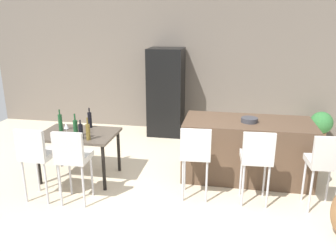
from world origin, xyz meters
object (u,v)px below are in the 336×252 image
wine_bottle_right (76,128)px  wine_bottle_left (60,122)px  wine_bottle_far (90,120)px  wine_bottle_middle (88,132)px  dining_chair_far (72,155)px  bar_chair_left (196,152)px  dining_table (79,138)px  dining_chair_near (36,153)px  wine_glass_near (66,126)px  refrigerator (166,92)px  potted_plant (321,125)px  bar_chair_right (326,161)px  bar_chair_middle (257,156)px  fruit_bowl (249,120)px  kitchen_island (246,149)px  wine_bottle_end (81,131)px

wine_bottle_right → wine_bottle_left: (-0.36, 0.22, 0.00)m
wine_bottle_far → wine_bottle_right: bearing=-93.1°
wine_bottle_right → wine_bottle_middle: (0.23, -0.09, -0.01)m
dining_chair_far → bar_chair_left: bearing=15.1°
bar_chair_left → wine_bottle_middle: (-1.56, 0.07, 0.17)m
dining_table → dining_chair_near: (-0.26, -0.76, 0.04)m
bar_chair_left → dining_chair_near: size_ratio=1.00×
wine_glass_near → refrigerator: 2.68m
wine_glass_near → potted_plant: 4.93m
bar_chair_right → potted_plant: 2.80m
bar_chair_right → wine_bottle_middle: size_ratio=3.16×
bar_chair_middle → dining_table: bar_chair_middle is taller
bar_chair_middle → dining_chair_near: (-2.90, -0.43, 0.00)m
dining_chair_far → potted_plant: (3.83, 3.14, -0.32)m
wine_bottle_right → wine_bottle_left: 0.42m
bar_chair_middle → wine_bottle_far: bearing=166.2°
fruit_bowl → potted_plant: bearing=51.6°
bar_chair_right → dining_table: bearing=174.5°
wine_bottle_right → potted_plant: size_ratio=0.55×
kitchen_island → dining_table: bearing=-168.7°
kitchen_island → dining_chair_far: bearing=-151.0°
bar_chair_left → wine_glass_near: (-1.99, 0.26, 0.17)m
dining_table → wine_bottle_left: bearing=169.5°
bar_chair_left → dining_chair_near: (-2.10, -0.43, 0.00)m
dining_chair_near → wine_bottle_far: 1.12m
dining_table → bar_chair_right: bearing=-5.5°
bar_chair_left → dining_chair_near: bearing=-168.5°
wine_glass_near → refrigerator: refrigerator is taller
bar_chair_left → wine_bottle_far: (-1.77, 0.63, 0.17)m
dining_chair_near → fruit_bowl: bearing=23.2°
bar_chair_middle → bar_chair_right: same height
dining_chair_near → wine_bottle_far: size_ratio=3.25×
bar_chair_middle → potted_plant: bar_chair_middle is taller
bar_chair_right → wine_glass_near: bar_chair_right is taller
bar_chair_right → dining_chair_near: (-3.74, -0.43, 0.00)m
dining_chair_near → dining_chair_far: bearing=0.0°
wine_bottle_left → wine_glass_near: size_ratio=1.96×
wine_bottle_end → wine_bottle_right: (-0.12, 0.08, 0.02)m
bar_chair_middle → wine_bottle_middle: 2.37m
wine_bottle_right → wine_bottle_left: size_ratio=1.03×
wine_bottle_right → refrigerator: (0.87, 2.56, 0.05)m
bar_chair_right → fruit_bowl: 1.24m
bar_chair_middle → fruit_bowl: 0.83m
bar_chair_left → wine_glass_near: size_ratio=6.03×
wine_bottle_end → refrigerator: bearing=74.1°
wine_bottle_far → fruit_bowl: size_ratio=1.30×
dining_chair_far → wine_bottle_right: 0.66m
dining_chair_far → wine_bottle_left: wine_bottle_left is taller
refrigerator → potted_plant: bearing=-0.2°
wine_bottle_end → potted_plant: bearing=33.8°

